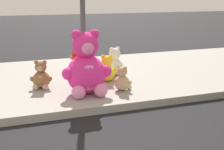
{
  "coord_description": "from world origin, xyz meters",
  "views": [
    {
      "loc": [
        -0.57,
        -1.99,
        2.13
      ],
      "look_at": [
        1.37,
        3.6,
        0.55
      ],
      "focal_mm": 49.44,
      "sensor_mm": 36.0,
      "label": 1
    }
  ],
  "objects_px": {
    "plush_red": "(75,65)",
    "plush_tan": "(123,80)",
    "plush_pink_large": "(86,69)",
    "plush_white": "(114,64)",
    "sign_pole": "(83,7)",
    "plush_brown": "(41,77)",
    "plush_yellow": "(107,70)"
  },
  "relations": [
    {
      "from": "plush_red",
      "to": "plush_white",
      "type": "bearing_deg",
      "value": -27.27
    },
    {
      "from": "plush_pink_large",
      "to": "plush_tan",
      "type": "bearing_deg",
      "value": -2.67
    },
    {
      "from": "plush_brown",
      "to": "sign_pole",
      "type": "bearing_deg",
      "value": -4.89
    },
    {
      "from": "sign_pole",
      "to": "plush_white",
      "type": "height_order",
      "value": "sign_pole"
    },
    {
      "from": "plush_white",
      "to": "plush_pink_large",
      "type": "bearing_deg",
      "value": -130.47
    },
    {
      "from": "plush_yellow",
      "to": "plush_red",
      "type": "bearing_deg",
      "value": 122.77
    },
    {
      "from": "sign_pole",
      "to": "plush_tan",
      "type": "bearing_deg",
      "value": -43.21
    },
    {
      "from": "plush_brown",
      "to": "plush_yellow",
      "type": "height_order",
      "value": "plush_yellow"
    },
    {
      "from": "plush_brown",
      "to": "plush_white",
      "type": "bearing_deg",
      "value": 15.48
    },
    {
      "from": "plush_white",
      "to": "plush_red",
      "type": "bearing_deg",
      "value": 152.73
    },
    {
      "from": "plush_pink_large",
      "to": "plush_yellow",
      "type": "xyz_separation_m",
      "value": [
        0.68,
        0.76,
        -0.27
      ]
    },
    {
      "from": "plush_brown",
      "to": "plush_red",
      "type": "xyz_separation_m",
      "value": [
        0.95,
        0.96,
        -0.01
      ]
    },
    {
      "from": "sign_pole",
      "to": "plush_pink_large",
      "type": "height_order",
      "value": "sign_pole"
    },
    {
      "from": "plush_yellow",
      "to": "plush_pink_large",
      "type": "bearing_deg",
      "value": -131.76
    },
    {
      "from": "plush_red",
      "to": "plush_brown",
      "type": "bearing_deg",
      "value": -134.67
    },
    {
      "from": "sign_pole",
      "to": "plush_brown",
      "type": "distance_m",
      "value": 1.72
    },
    {
      "from": "plush_brown",
      "to": "plush_red",
      "type": "relative_size",
      "value": 1.05
    },
    {
      "from": "plush_yellow",
      "to": "sign_pole",
      "type": "bearing_deg",
      "value": -163.48
    },
    {
      "from": "plush_yellow",
      "to": "plush_red",
      "type": "xyz_separation_m",
      "value": [
        -0.56,
        0.86,
        -0.02
      ]
    },
    {
      "from": "plush_red",
      "to": "plush_pink_large",
      "type": "bearing_deg",
      "value": -94.31
    },
    {
      "from": "plush_tan",
      "to": "plush_yellow",
      "type": "bearing_deg",
      "value": 95.86
    },
    {
      "from": "plush_pink_large",
      "to": "plush_yellow",
      "type": "bearing_deg",
      "value": 48.24
    },
    {
      "from": "sign_pole",
      "to": "plush_brown",
      "type": "xyz_separation_m",
      "value": [
        -0.92,
        0.08,
        -1.45
      ]
    },
    {
      "from": "sign_pole",
      "to": "plush_white",
      "type": "xyz_separation_m",
      "value": [
        0.9,
        0.58,
        -1.41
      ]
    },
    {
      "from": "plush_brown",
      "to": "plush_yellow",
      "type": "xyz_separation_m",
      "value": [
        1.5,
        0.09,
        0.01
      ]
    },
    {
      "from": "plush_yellow",
      "to": "plush_white",
      "type": "relative_size",
      "value": 0.87
    },
    {
      "from": "plush_tan",
      "to": "sign_pole",
      "type": "bearing_deg",
      "value": 136.79
    },
    {
      "from": "plush_pink_large",
      "to": "plush_red",
      "type": "bearing_deg",
      "value": 85.69
    },
    {
      "from": "sign_pole",
      "to": "plush_brown",
      "type": "relative_size",
      "value": 5.25
    },
    {
      "from": "sign_pole",
      "to": "plush_white",
      "type": "distance_m",
      "value": 1.78
    },
    {
      "from": "plush_red",
      "to": "plush_tan",
      "type": "distance_m",
      "value": 1.78
    },
    {
      "from": "plush_white",
      "to": "plush_brown",
      "type": "bearing_deg",
      "value": -164.52
    }
  ]
}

